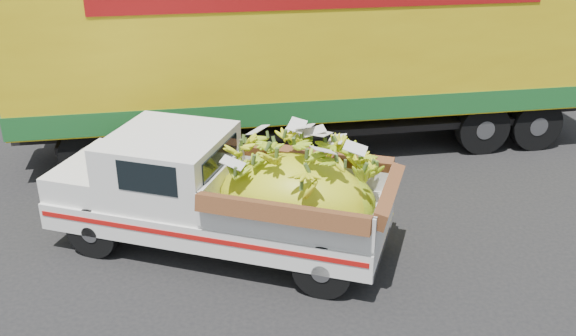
{
  "coord_description": "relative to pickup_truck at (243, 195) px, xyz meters",
  "views": [
    {
      "loc": [
        -0.01,
        -8.82,
        5.38
      ],
      "look_at": [
        -0.18,
        0.18,
        1.26
      ],
      "focal_mm": 40.0,
      "sensor_mm": 36.0,
      "label": 1
    }
  ],
  "objects": [
    {
      "name": "pickup_truck",
      "position": [
        0.0,
        0.0,
        0.0
      ],
      "size": [
        5.47,
        3.2,
        1.81
      ],
      "rotation": [
        0.0,
        0.0,
        -0.27
      ],
      "color": "black",
      "rests_on": "ground"
    },
    {
      "name": "semi_trailer",
      "position": [
        1.09,
        4.34,
        1.15
      ],
      "size": [
        12.08,
        4.71,
        3.8
      ],
      "rotation": [
        0.0,
        0.0,
        0.19
      ],
      "color": "black",
      "rests_on": "ground"
    },
    {
      "name": "ground",
      "position": [
        0.86,
        0.18,
        -0.97
      ],
      "size": [
        100.0,
        100.0,
        0.0
      ],
      "primitive_type": "plane",
      "color": "black",
      "rests_on": "ground"
    },
    {
      "name": "curb",
      "position": [
        0.86,
        6.79,
        -0.9
      ],
      "size": [
        60.0,
        0.25,
        0.15
      ],
      "primitive_type": "cube",
      "color": "gray",
      "rests_on": "ground"
    },
    {
      "name": "sidewalk",
      "position": [
        0.86,
        8.89,
        -0.9
      ],
      "size": [
        60.0,
        4.0,
        0.14
      ],
      "primitive_type": "cube",
      "color": "gray",
      "rests_on": "ground"
    }
  ]
}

